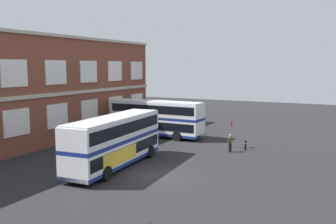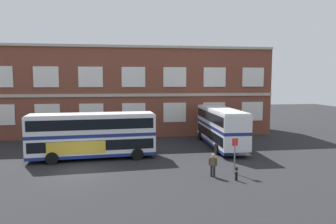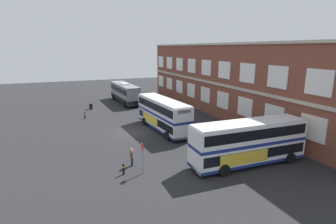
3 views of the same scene
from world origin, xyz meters
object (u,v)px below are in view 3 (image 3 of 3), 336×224
at_px(waiting_passenger, 132,156).
at_px(safety_bollard_east, 124,169).
at_px(touring_coach, 125,93).
at_px(double_decker_middle, 249,142).
at_px(safety_bollard_west, 85,115).
at_px(station_litter_bin, 91,106).
at_px(double_decker_near, 163,114).
at_px(bus_stand_flag, 143,155).

relative_size(waiting_passenger, safety_bollard_east, 1.79).
bearing_deg(touring_coach, double_decker_middle, 6.38).
bearing_deg(safety_bollard_west, station_litter_bin, 165.27).
bearing_deg(touring_coach, double_decker_near, 0.91).
distance_m(touring_coach, waiting_passenger, 29.61).
height_order(waiting_passenger, safety_bollard_east, waiting_passenger).
bearing_deg(double_decker_middle, touring_coach, -173.62).
height_order(bus_stand_flag, safety_bollard_west, bus_stand_flag).
height_order(safety_bollard_west, safety_bollard_east, same).
distance_m(double_decker_middle, waiting_passenger, 10.66).
relative_size(double_decker_middle, touring_coach, 0.91).
distance_m(double_decker_middle, station_litter_bin, 30.80).
distance_m(waiting_passenger, bus_stand_flag, 2.00).
height_order(double_decker_middle, bus_stand_flag, double_decker_middle).
distance_m(double_decker_middle, touring_coach, 32.82).
height_order(touring_coach, bus_stand_flag, touring_coach).
xyz_separation_m(touring_coach, waiting_passenger, (28.92, -6.28, -0.98)).
relative_size(waiting_passenger, safety_bollard_west, 1.79).
bearing_deg(waiting_passenger, safety_bollard_east, -38.50).
xyz_separation_m(touring_coach, station_litter_bin, (3.73, -6.94, -1.39)).
xyz_separation_m(station_litter_bin, safety_bollard_east, (26.57, -0.44, -0.03)).
height_order(station_litter_bin, safety_bollard_east, station_litter_bin).
height_order(touring_coach, safety_bollard_east, touring_coach).
distance_m(double_decker_near, safety_bollard_west, 13.39).
relative_size(double_decker_middle, safety_bollard_east, 11.64).
relative_size(double_decker_middle, safety_bollard_west, 11.64).
bearing_deg(double_decker_middle, waiting_passenger, -110.40).
height_order(bus_stand_flag, safety_bollard_east, bus_stand_flag).
height_order(double_decker_near, waiting_passenger, double_decker_near).
bearing_deg(waiting_passenger, station_litter_bin, -178.50).
height_order(bus_stand_flag, station_litter_bin, bus_stand_flag).
bearing_deg(double_decker_near, touring_coach, -179.09).
relative_size(station_litter_bin, safety_bollard_west, 1.08).
xyz_separation_m(waiting_passenger, safety_bollard_west, (-19.04, -2.28, -0.44)).
distance_m(double_decker_near, bus_stand_flag, 12.57).
bearing_deg(bus_stand_flag, double_decker_middle, 78.74).
xyz_separation_m(waiting_passenger, safety_bollard_east, (1.38, -1.10, -0.44)).
bearing_deg(bus_stand_flag, safety_bollard_west, -172.49).
relative_size(touring_coach, safety_bollard_west, 12.75).
relative_size(station_litter_bin, safety_bollard_east, 1.08).
distance_m(double_decker_near, touring_coach, 19.77).
height_order(double_decker_near, station_litter_bin, double_decker_near).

